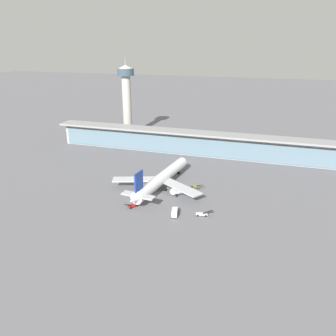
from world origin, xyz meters
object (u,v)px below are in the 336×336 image
Objects in this scene: service_truck_by_tail_white at (182,192)px; service_truck_on_taxiway_white at (202,214)px; service_truck_mid_apron_olive at (196,186)px; airliner_on_stand at (161,179)px; control_tower at (127,95)px; service_truck_near_nose_white at (175,212)px; safety_cone_alpha at (130,201)px; service_truck_under_wing_red at (132,206)px.

service_truck_on_taxiway_white is at bearing -51.29° from service_truck_by_tail_white.
service_truck_on_taxiway_white is at bearing -71.61° from service_truck_mid_apron_olive.
airliner_on_stand is 7.52× the size of service_truck_by_tail_white.
service_truck_mid_apron_olive is (16.21, 6.30, -4.33)m from airliner_on_stand.
airliner_on_stand is 104.78m from control_tower.
service_truck_near_nose_white is 133.09m from control_tower.
service_truck_by_tail_white is at bearing 34.57° from safety_cone_alpha.
service_truck_under_wing_red is 36.27m from service_truck_mid_apron_olive.
service_truck_mid_apron_olive is at bearing 86.50° from service_truck_near_nose_white.
safety_cone_alpha is at bearing -145.43° from service_truck_by_tail_white.
service_truck_under_wing_red is at bearing -103.35° from airliner_on_stand.
service_truck_near_nose_white reaches higher than service_truck_under_wing_red.
service_truck_by_tail_white is 21.71m from service_truck_on_taxiway_white.
service_truck_mid_apron_olive is at bearing 66.65° from service_truck_by_tail_white.
service_truck_under_wing_red is 0.99× the size of service_truck_mid_apron_olive.
service_truck_near_nose_white is 23.82m from safety_cone_alpha.
service_truck_on_taxiway_white is 136.70m from control_tower.
safety_cone_alpha is (-33.87, 2.93, -0.49)m from service_truck_on_taxiway_white.
control_tower reaches higher than service_truck_on_taxiway_white.
service_truck_on_taxiway_white is (13.56, -16.93, -0.90)m from service_truck_by_tail_white.
service_truck_near_nose_white is (14.33, -24.43, -3.45)m from airliner_on_stand.
service_truck_near_nose_white is at bearing -57.30° from control_tower.
control_tower is at bearing 132.55° from service_truck_mid_apron_olive.
service_truck_on_taxiway_white is (10.96, 3.42, -0.88)m from service_truck_near_nose_white.
service_truck_mid_apron_olive is 34.78m from safety_cone_alpha.
service_truck_by_tail_white is 11.64× the size of safety_cone_alpha.
service_truck_mid_apron_olive is at bearing 44.52° from safety_cone_alpha.
service_truck_under_wing_red is at bearing -126.60° from service_truck_mid_apron_olive.
control_tower reaches higher than service_truck_under_wing_red.
safety_cone_alpha is at bearing -135.48° from service_truck_mid_apron_olive.
service_truck_on_taxiway_white is at bearing -4.94° from safety_cone_alpha.
service_truck_by_tail_white is (-2.60, 20.35, 0.02)m from service_truck_near_nose_white.
control_tower reaches higher than service_truck_mid_apron_olive.
service_truck_near_nose_white is at bearing -93.50° from service_truck_mid_apron_olive.
airliner_on_stand is 8.84× the size of service_truck_on_taxiway_white.
safety_cone_alpha is at bearing -65.36° from control_tower.
service_truck_near_nose_white is 10.89× the size of safety_cone_alpha.
service_truck_near_nose_white reaches higher than service_truck_by_tail_white.
service_truck_near_nose_white is 19.83m from service_truck_under_wing_red.
airliner_on_stand reaches higher than service_truck_mid_apron_olive.
control_tower reaches higher than service_truck_near_nose_white.
service_truck_near_nose_white is at bearing -15.49° from safety_cone_alpha.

